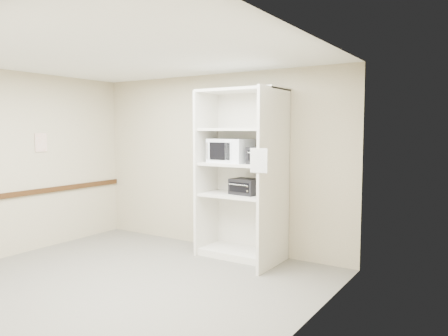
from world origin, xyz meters
The scene contains 12 objects.
floor centered at (0.00, 0.00, 0.00)m, with size 4.50×4.00×0.01m, color #656057.
ceiling centered at (0.00, 0.00, 2.70)m, with size 4.50×4.00×0.01m, color white.
wall_back centered at (0.00, 2.00, 1.35)m, with size 4.50×0.02×2.70m, color #BDB292.
wall_left centered at (-2.25, 0.00, 1.35)m, with size 0.02×4.00×2.70m, color #BDB292.
wall_right centered at (2.25, 0.00, 1.35)m, with size 0.02×4.00×2.70m, color #BDB292.
shelving_unit centered at (0.67, 1.70, 1.13)m, with size 1.24×0.92×2.42m.
microwave centered at (0.43, 1.72, 1.54)m, with size 0.57×0.44×0.34m, color white.
toaster_oven_upper centered at (0.97, 1.72, 1.49)m, with size 0.41×0.31×0.24m, color black.
toaster_oven_lower centered at (0.68, 1.72, 1.03)m, with size 0.40×0.31×0.22m, color black.
paper_sign centered at (1.24, 1.07, 1.47)m, with size 0.23×0.01×0.30m, color white.
chair_rail centered at (-2.23, 0.00, 0.90)m, with size 0.04×3.98×0.08m, color #351D0B.
wall_poster centered at (-2.24, 0.47, 1.65)m, with size 0.01×0.20×0.29m, color silver.
Camera 1 is at (3.77, -3.67, 1.84)m, focal length 35.00 mm.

